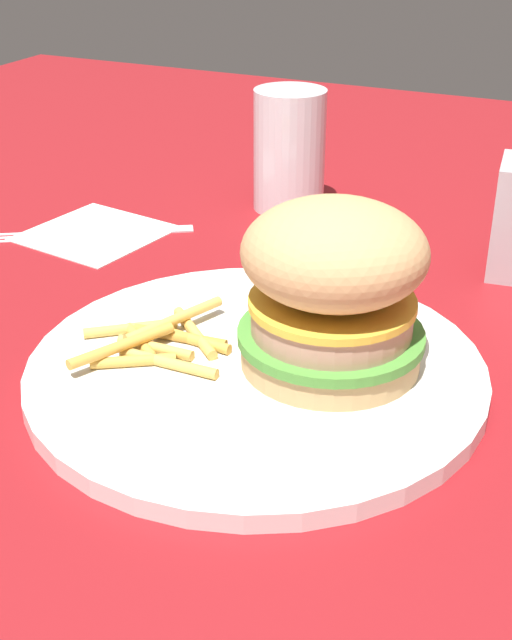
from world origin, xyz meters
name	(u,v)px	position (x,y,z in m)	size (l,w,h in m)	color
ground_plane	(279,373)	(0.00, 0.00, 0.00)	(1.60, 1.60, 0.00)	maroon
plate	(256,370)	(0.01, -0.01, 0.01)	(0.29, 0.29, 0.01)	white
sandwich	(333,286)	(-0.01, 0.03, 0.07)	(0.12, 0.12, 0.11)	tan
fries_pile	(160,341)	(0.02, -0.07, 0.02)	(0.11, 0.11, 0.01)	gold
napkin	(95,233)	(-0.15, -0.24, 0.00)	(0.11, 0.11, 0.00)	white
fork	(93,230)	(-0.15, -0.24, 0.00)	(0.11, 0.16, 0.00)	silver
drink_glass	(289,157)	(-0.28, -0.11, 0.05)	(0.07, 0.07, 0.11)	silver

